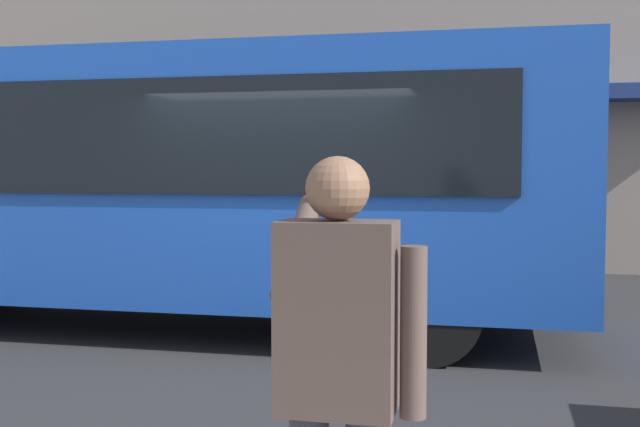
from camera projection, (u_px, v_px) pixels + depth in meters
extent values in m
plane|color=#232326|center=(288.00, 349.00, 7.78)|extent=(60.00, 60.00, 0.00)
cube|color=navy|center=(591.00, 94.00, 12.86)|extent=(4.40, 1.10, 0.24)
cube|color=#1947AD|center=(169.00, 176.00, 8.78)|extent=(9.00, 2.50, 2.60)
cube|color=black|center=(115.00, 137.00, 7.53)|extent=(7.60, 0.06, 1.10)
cylinder|color=black|center=(444.00, 277.00, 9.27)|extent=(1.00, 0.28, 1.00)
cylinder|color=black|center=(428.00, 311.00, 7.12)|extent=(1.00, 0.28, 1.00)
cube|color=#473833|center=(337.00, 317.00, 2.67)|extent=(0.40, 0.24, 0.66)
sphere|color=brown|center=(338.00, 188.00, 2.64)|extent=(0.22, 0.22, 0.22)
cylinder|color=#473833|center=(413.00, 332.00, 2.62)|extent=(0.09, 0.09, 0.58)
cylinder|color=#473833|center=(298.00, 247.00, 2.85)|extent=(0.09, 0.48, 0.37)
cube|color=black|center=(328.00, 191.00, 2.96)|extent=(0.07, 0.01, 0.14)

